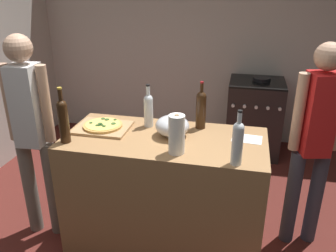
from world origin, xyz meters
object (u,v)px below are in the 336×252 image
Objects in this scene: paper_towel_roll at (177,134)px; pizza at (103,125)px; wine_bottle_dark at (201,108)px; wine_bottle_amber at (63,119)px; mixing_bowl at (172,126)px; person_in_red at (314,138)px; stove at (254,117)px; wine_bottle_clear at (148,109)px; wine_bottle_green at (238,141)px; person_in_stripes at (32,129)px.

pizza is at bearing 157.17° from paper_towel_roll.
wine_bottle_amber is at bearing -152.89° from wine_bottle_dark.
person_in_red is at bearing 11.37° from mixing_bowl.
wine_bottle_amber is (-0.17, -0.27, 0.14)m from pizza.
mixing_bowl is 1.04m from person_in_red.
wine_bottle_amber is at bearing -164.79° from person_in_red.
person_in_red is at bearing 26.35° from paper_towel_roll.
stove is at bearing 103.86° from person_in_red.
paper_towel_roll is at bearing -52.94° from wine_bottle_clear.
wine_bottle_dark reaches higher than wine_bottle_green.
stove is (1.17, 1.74, -0.51)m from pizza.
paper_towel_roll reaches higher than pizza.
mixing_bowl is at bearing -168.63° from person_in_red.
wine_bottle_clear is 0.94× the size of wine_bottle_green.
wine_bottle_clear is 0.36× the size of stove.
wine_bottle_amber is at bearing -123.78° from stove.
paper_towel_roll is 0.29× the size of stove.
person_in_red is at bearing 9.35° from person_in_stripes.
stove is (1.34, 2.01, -0.65)m from wine_bottle_amber.
mixing_bowl is 1.07m from person_in_stripes.
person_in_stripes reaches higher than person_in_red.
wine_bottle_dark is 0.39× the size of stove.
person_in_red is at bearing 7.28° from pizza.
person_in_stripes reaches higher than mixing_bowl.
mixing_bowl is at bearing 7.39° from person_in_stripes.
pizza is 0.18× the size of person_in_red.
pizza is 0.32× the size of stove.
wine_bottle_amber reaches higher than mixing_bowl.
mixing_bowl is 0.76m from wine_bottle_amber.
paper_towel_roll is 0.46m from wine_bottle_dark.
pizza is 0.84× the size of wine_bottle_green.
wine_bottle_dark is 1.29m from person_in_stripes.
mixing_bowl is at bearing -32.46° from wine_bottle_clear.
pizza reaches higher than stove.
wine_bottle_green is (1.18, -0.06, -0.02)m from wine_bottle_amber.
person_in_stripes reaches higher than pizza.
person_in_stripes is (-0.84, -0.27, -0.13)m from wine_bottle_clear.
person_in_red is at bearing 0.91° from wine_bottle_dark.
paper_towel_roll is 0.73× the size of wine_bottle_dark.
paper_towel_roll is 1.15m from person_in_stripes.
paper_towel_roll is 0.67× the size of wine_bottle_amber.
paper_towel_roll reaches higher than mixing_bowl.
wine_bottle_green is (0.69, -0.46, 0.01)m from wine_bottle_clear.
mixing_bowl is 0.62× the size of wine_bottle_amber.
stove is (0.85, 1.60, -0.62)m from wine_bottle_clear.
wine_bottle_amber is 0.41m from person_in_stripes.
person_in_red is (2.07, 0.34, -0.02)m from person_in_stripes.
stove is 1.65m from person_in_red.
mixing_bowl is at bearing 107.69° from paper_towel_roll.
wine_bottle_amber is 0.64m from wine_bottle_clear.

